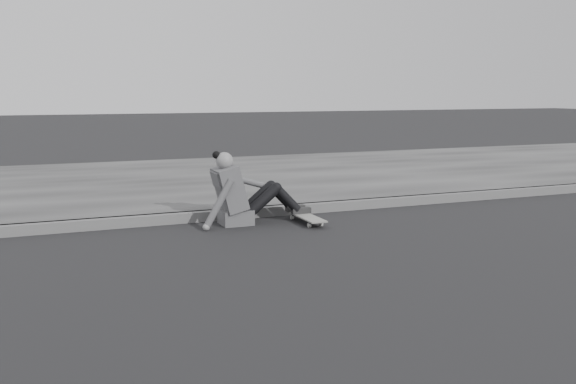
% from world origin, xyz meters
% --- Properties ---
extents(ground, '(80.00, 80.00, 0.00)m').
position_xyz_m(ground, '(0.00, 0.00, 0.00)').
color(ground, black).
rests_on(ground, ground).
extents(curb, '(24.00, 0.16, 0.12)m').
position_xyz_m(curb, '(0.00, 2.58, 0.06)').
color(curb, '#545454').
rests_on(curb, ground).
extents(sidewalk, '(24.00, 6.00, 0.12)m').
position_xyz_m(sidewalk, '(0.00, 5.60, 0.06)').
color(sidewalk, '#3A3A3A').
rests_on(sidewalk, ground).
extents(skateboard, '(0.20, 0.78, 0.09)m').
position_xyz_m(skateboard, '(-1.21, 1.99, 0.07)').
color(skateboard, '#999994').
rests_on(skateboard, ground).
extents(seated_woman, '(1.38, 0.46, 0.88)m').
position_xyz_m(seated_woman, '(-1.95, 2.24, 0.36)').
color(seated_woman, '#4A4A4C').
rests_on(seated_woman, ground).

